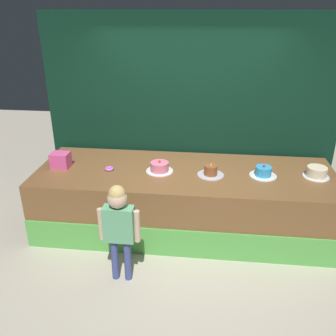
# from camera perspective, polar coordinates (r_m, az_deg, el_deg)

# --- Properties ---
(ground_plane) EXTENTS (12.00, 12.00, 0.00)m
(ground_plane) POSITION_cam_1_polar(r_m,az_deg,el_deg) (4.42, 1.91, -13.69)
(ground_plane) COLOR #BCB29E
(stage_platform) EXTENTS (3.75, 1.30, 0.82)m
(stage_platform) POSITION_cam_1_polar(r_m,az_deg,el_deg) (4.73, 2.61, -5.04)
(stage_platform) COLOR brown
(stage_platform) RESTS_ON ground_plane
(curtain_backdrop) EXTENTS (3.99, 0.08, 2.67)m
(curtain_backdrop) POSITION_cam_1_polar(r_m,az_deg,el_deg) (5.06, 3.41, 8.37)
(curtain_backdrop) COLOR black
(curtain_backdrop) RESTS_ON ground_plane
(child_figure) EXTENTS (0.44, 0.20, 1.13)m
(child_figure) POSITION_cam_1_polar(r_m,az_deg,el_deg) (3.73, -7.77, -8.29)
(child_figure) COLOR #3F4C8C
(child_figure) RESTS_ON ground_plane
(pink_box) EXTENTS (0.23, 0.19, 0.19)m
(pink_box) POSITION_cam_1_polar(r_m,az_deg,el_deg) (4.82, -16.56, 1.19)
(pink_box) COLOR #E85197
(pink_box) RESTS_ON stage_platform
(donut) EXTENTS (0.11, 0.11, 0.04)m
(donut) POSITION_cam_1_polar(r_m,az_deg,el_deg) (4.62, -9.24, -0.12)
(donut) COLOR #CC66D8
(donut) RESTS_ON stage_platform
(cake_far_left) EXTENTS (0.34, 0.34, 0.15)m
(cake_far_left) POSITION_cam_1_polar(r_m,az_deg,el_deg) (4.52, -1.34, 0.12)
(cake_far_left) COLOR white
(cake_far_left) RESTS_ON stage_platform
(cake_center_left) EXTENTS (0.33, 0.33, 0.17)m
(cake_center_left) POSITION_cam_1_polar(r_m,az_deg,el_deg) (4.44, 6.75, -0.51)
(cake_center_left) COLOR silver
(cake_center_left) RESTS_ON stage_platform
(cake_center_right) EXTENTS (0.33, 0.33, 0.15)m
(cake_center_right) POSITION_cam_1_polar(r_m,az_deg,el_deg) (4.54, 14.80, -0.61)
(cake_center_right) COLOR white
(cake_center_right) RESTS_ON stage_platform
(cake_far_right) EXTENTS (0.31, 0.31, 0.13)m
(cake_far_right) POSITION_cam_1_polar(r_m,az_deg,el_deg) (4.72, 22.39, -0.64)
(cake_far_right) COLOR silver
(cake_far_right) RESTS_ON stage_platform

